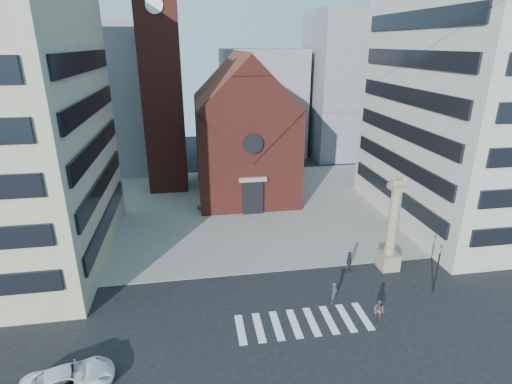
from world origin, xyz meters
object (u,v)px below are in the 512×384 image
(pedestrian_2, at_px, (349,262))
(white_car, at_px, (69,379))
(pedestrian_0, at_px, (334,293))
(scooter_0, at_px, (200,208))
(lion_column, at_px, (392,233))
(traffic_light, at_px, (438,267))
(pedestrian_1, at_px, (379,311))

(pedestrian_2, bearing_deg, white_car, 133.62)
(pedestrian_0, xyz_separation_m, scooter_0, (-9.67, 19.52, -0.37))
(lion_column, height_order, white_car, lion_column)
(traffic_light, xyz_separation_m, pedestrian_1, (-6.08, -2.72, -1.41))
(lion_column, relative_size, scooter_0, 4.90)
(lion_column, relative_size, pedestrian_1, 4.93)
(traffic_light, height_order, pedestrian_2, traffic_light)
(white_car, distance_m, pedestrian_1, 20.57)
(traffic_light, bearing_deg, pedestrian_2, 144.80)
(pedestrian_1, height_order, pedestrian_2, pedestrian_2)
(pedestrian_0, bearing_deg, traffic_light, -39.64)
(lion_column, distance_m, pedestrian_1, 8.27)
(lion_column, bearing_deg, pedestrian_2, 180.00)
(traffic_light, bearing_deg, pedestrian_0, -179.55)
(pedestrian_0, distance_m, pedestrian_2, 4.94)
(scooter_0, bearing_deg, pedestrian_2, -69.67)
(pedestrian_1, bearing_deg, white_car, -117.81)
(white_car, height_order, pedestrian_1, pedestrian_1)
(pedestrian_1, height_order, scooter_0, pedestrian_1)
(white_car, height_order, pedestrian_0, pedestrian_0)
(lion_column, bearing_deg, pedestrian_0, -147.91)
(lion_column, height_order, pedestrian_2, lion_column)
(traffic_light, distance_m, scooter_0, 26.66)
(lion_column, bearing_deg, white_car, -158.82)
(white_car, bearing_deg, pedestrian_1, -97.04)
(pedestrian_1, bearing_deg, pedestrian_2, 140.99)
(traffic_light, relative_size, white_car, 0.85)
(lion_column, bearing_deg, traffic_light, -63.54)
(lion_column, bearing_deg, scooter_0, 136.27)
(pedestrian_0, height_order, pedestrian_2, pedestrian_2)
(traffic_light, xyz_separation_m, white_car, (-26.46, -5.48, -1.58))
(pedestrian_2, relative_size, scooter_0, 1.11)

